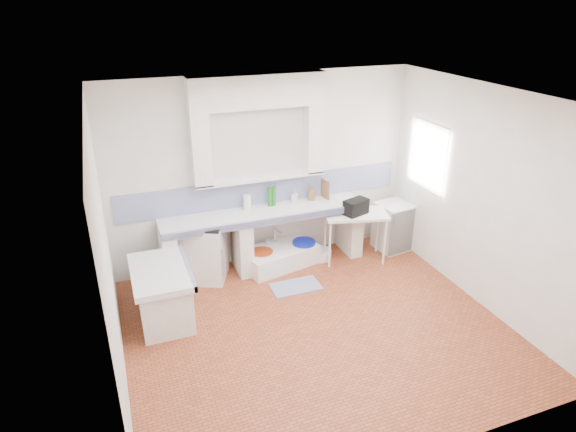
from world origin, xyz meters
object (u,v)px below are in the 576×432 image
object	(u,v)px
stove	(204,251)
side_table	(354,236)
sink	(280,257)
fridge	(393,226)

from	to	relation	value
stove	side_table	xyz separation A→B (m)	(2.26, -0.27, -0.03)
sink	side_table	bearing A→B (deg)	-23.88
sink	side_table	world-z (taller)	side_table
stove	fridge	bearing A→B (deg)	21.24
sink	fridge	size ratio (longest dim) A/B	1.44
side_table	sink	bearing A→B (deg)	-176.11
fridge	sink	bearing A→B (deg)	168.55
side_table	fridge	bearing A→B (deg)	23.53
sink	fridge	xyz separation A→B (m)	(1.88, -0.11, 0.25)
stove	side_table	distance (m)	2.27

